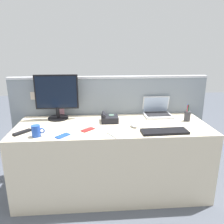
% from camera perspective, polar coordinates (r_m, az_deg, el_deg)
% --- Properties ---
extents(ground_plane, '(10.00, 10.00, 0.00)m').
position_cam_1_polar(ground_plane, '(2.60, 0.09, -18.73)').
color(ground_plane, '#4C515B').
extents(desk, '(1.92, 0.72, 0.74)m').
position_cam_1_polar(desk, '(2.41, 0.09, -11.55)').
color(desk, beige).
rests_on(desk, ground_plane).
extents(cubicle_divider, '(2.24, 0.08, 1.17)m').
position_cam_1_polar(cubicle_divider, '(2.68, -0.58, -3.38)').
color(cubicle_divider, gray).
rests_on(cubicle_divider, ground_plane).
extents(desktop_monitor, '(0.45, 0.22, 0.48)m').
position_cam_1_polar(desktop_monitor, '(2.46, -13.84, 4.14)').
color(desktop_monitor, black).
rests_on(desktop_monitor, desk).
extents(laptop, '(0.30, 0.26, 0.21)m').
position_cam_1_polar(laptop, '(2.61, 11.33, 0.24)').
color(laptop, silver).
rests_on(laptop, desk).
extents(desk_phone, '(0.17, 0.17, 0.10)m').
position_cam_1_polar(desk_phone, '(2.34, -0.75, -1.62)').
color(desk_phone, black).
rests_on(desk_phone, desk).
extents(keyboard_main, '(0.43, 0.16, 0.02)m').
position_cam_1_polar(keyboard_main, '(2.11, 13.17, -4.82)').
color(keyboard_main, black).
rests_on(keyboard_main, desk).
extents(computer_mouse_right_hand, '(0.09, 0.11, 0.03)m').
position_cam_1_polar(computer_mouse_right_hand, '(2.20, 5.56, -3.42)').
color(computer_mouse_right_hand, silver).
rests_on(computer_mouse_right_hand, desk).
extents(pen_cup, '(0.06, 0.06, 0.18)m').
position_cam_1_polar(pen_cup, '(2.49, 18.56, -0.92)').
color(pen_cup, '#333338').
rests_on(pen_cup, desk).
extents(cell_phone_red_case, '(0.14, 0.13, 0.01)m').
position_cam_1_polar(cell_phone_red_case, '(2.13, -6.17, -4.48)').
color(cell_phone_red_case, '#B22323').
rests_on(cell_phone_red_case, desk).
extents(cell_phone_blue_case, '(0.13, 0.14, 0.01)m').
position_cam_1_polar(cell_phone_blue_case, '(2.03, -12.39, -5.92)').
color(cell_phone_blue_case, blue).
rests_on(cell_phone_blue_case, desk).
extents(cell_phone_silver_slab, '(0.12, 0.16, 0.01)m').
position_cam_1_polar(cell_phone_silver_slab, '(2.01, 0.50, -5.74)').
color(cell_phone_silver_slab, '#B7BAC1').
rests_on(cell_phone_silver_slab, desk).
extents(tv_remote, '(0.14, 0.16, 0.02)m').
position_cam_1_polar(tv_remote, '(2.20, -21.81, -4.79)').
color(tv_remote, black).
rests_on(tv_remote, desk).
extents(coffee_mug, '(0.11, 0.08, 0.10)m').
position_cam_1_polar(coffee_mug, '(2.07, -18.65, -4.56)').
color(coffee_mug, blue).
rests_on(coffee_mug, desk).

